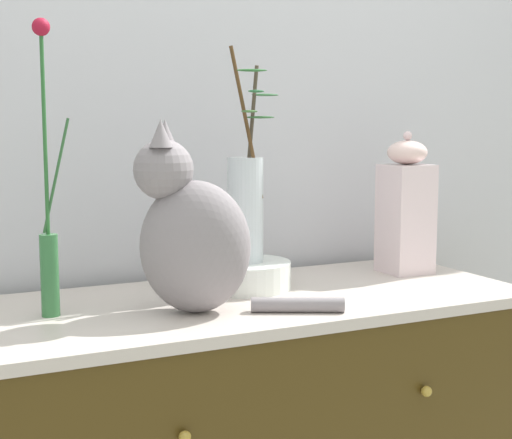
# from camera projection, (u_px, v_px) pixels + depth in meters

# --- Properties ---
(wall_back) EXTENTS (4.40, 0.08, 2.60)m
(wall_back) POSITION_uv_depth(u_px,v_px,m) (200.00, 96.00, 2.01)
(wall_back) COLOR silver
(wall_back) RESTS_ON ground_plane
(cat_sitting) EXTENTS (0.43, 0.28, 0.41)m
(cat_sitting) POSITION_uv_depth(u_px,v_px,m) (191.00, 234.00, 1.59)
(cat_sitting) COLOR gray
(cat_sitting) RESTS_ON sideboard
(vase_slim_green) EXTENTS (0.07, 0.04, 0.61)m
(vase_slim_green) POSITION_uv_depth(u_px,v_px,m) (48.00, 228.00, 1.56)
(vase_slim_green) COLOR #34723D
(vase_slim_green) RESTS_ON sideboard
(bowl_porcelain) EXTENTS (0.22, 0.22, 0.07)m
(bowl_porcelain) POSITION_uv_depth(u_px,v_px,m) (245.00, 275.00, 1.84)
(bowl_porcelain) COLOR white
(bowl_porcelain) RESTS_ON sideboard
(vase_glass_clear) EXTENTS (0.15, 0.16, 0.51)m
(vase_glass_clear) POSITION_uv_depth(u_px,v_px,m) (246.00, 204.00, 1.82)
(vase_glass_clear) COLOR silver
(vase_glass_clear) RESTS_ON bowl_porcelain
(jar_lidded_porcelain) EXTENTS (0.12, 0.12, 0.38)m
(jar_lidded_porcelain) POSITION_uv_depth(u_px,v_px,m) (406.00, 209.00, 2.02)
(jar_lidded_porcelain) COLOR silver
(jar_lidded_porcelain) RESTS_ON sideboard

